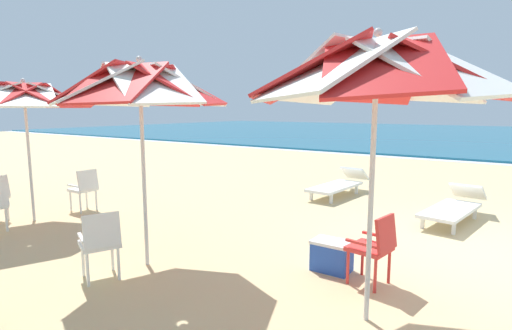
{
  "coord_description": "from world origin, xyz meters",
  "views": [
    {
      "loc": [
        0.28,
        -6.3,
        2.08
      ],
      "look_at": [
        -3.99,
        -0.06,
        1.0
      ],
      "focal_mm": 27.54,
      "sensor_mm": 36.0,
      "label": 1
    }
  ],
  "objects_px": {
    "beach_umbrella_1": "(140,87)",
    "beach_umbrella_2": "(24,97)",
    "beach_umbrella_0": "(376,74)",
    "cooler_box": "(332,256)",
    "sun_lounger_1": "(454,206)",
    "plastic_chair_1": "(100,241)",
    "plastic_chair_0": "(375,245)",
    "plastic_chair_4": "(85,187)",
    "sun_lounger_2": "(339,184)"
  },
  "relations": [
    {
      "from": "beach_umbrella_1",
      "to": "plastic_chair_4",
      "type": "bearing_deg",
      "value": 160.34
    },
    {
      "from": "plastic_chair_1",
      "to": "sun_lounger_1",
      "type": "distance_m",
      "value": 6.14
    },
    {
      "from": "plastic_chair_0",
      "to": "plastic_chair_4",
      "type": "height_order",
      "value": "same"
    },
    {
      "from": "sun_lounger_2",
      "to": "plastic_chair_0",
      "type": "bearing_deg",
      "value": -62.73
    },
    {
      "from": "beach_umbrella_0",
      "to": "sun_lounger_1",
      "type": "relative_size",
      "value": 1.27
    },
    {
      "from": "sun_lounger_1",
      "to": "sun_lounger_2",
      "type": "xyz_separation_m",
      "value": [
        -2.63,
        0.86,
        0.0
      ]
    },
    {
      "from": "beach_umbrella_2",
      "to": "cooler_box",
      "type": "bearing_deg",
      "value": 10.17
    },
    {
      "from": "beach_umbrella_1",
      "to": "beach_umbrella_2",
      "type": "relative_size",
      "value": 1.04
    },
    {
      "from": "plastic_chair_0",
      "to": "cooler_box",
      "type": "height_order",
      "value": "plastic_chair_0"
    },
    {
      "from": "plastic_chair_0",
      "to": "sun_lounger_2",
      "type": "distance_m",
      "value": 4.94
    },
    {
      "from": "beach_umbrella_2",
      "to": "beach_umbrella_1",
      "type": "bearing_deg",
      "value": -3.6
    },
    {
      "from": "beach_umbrella_0",
      "to": "beach_umbrella_1",
      "type": "relative_size",
      "value": 1.02
    },
    {
      "from": "beach_umbrella_1",
      "to": "sun_lounger_2",
      "type": "bearing_deg",
      "value": 85.21
    },
    {
      "from": "plastic_chair_0",
      "to": "beach_umbrella_1",
      "type": "height_order",
      "value": "beach_umbrella_1"
    },
    {
      "from": "beach_umbrella_0",
      "to": "plastic_chair_1",
      "type": "height_order",
      "value": "beach_umbrella_0"
    },
    {
      "from": "plastic_chair_0",
      "to": "plastic_chair_1",
      "type": "xyz_separation_m",
      "value": [
        -2.79,
        -1.74,
        0.0
      ]
    },
    {
      "from": "beach_umbrella_2",
      "to": "sun_lounger_1",
      "type": "bearing_deg",
      "value": 33.97
    },
    {
      "from": "plastic_chair_0",
      "to": "plastic_chair_4",
      "type": "bearing_deg",
      "value": 179.37
    },
    {
      "from": "beach_umbrella_1",
      "to": "beach_umbrella_2",
      "type": "bearing_deg",
      "value": 176.4
    },
    {
      "from": "beach_umbrella_0",
      "to": "plastic_chair_4",
      "type": "relative_size",
      "value": 3.24
    },
    {
      "from": "beach_umbrella_0",
      "to": "cooler_box",
      "type": "bearing_deg",
      "value": 129.94
    },
    {
      "from": "plastic_chair_0",
      "to": "beach_umbrella_2",
      "type": "relative_size",
      "value": 0.33
    },
    {
      "from": "plastic_chair_1",
      "to": "sun_lounger_1",
      "type": "xyz_separation_m",
      "value": [
        3.16,
        5.26,
        -0.22
      ]
    },
    {
      "from": "beach_umbrella_1",
      "to": "sun_lounger_1",
      "type": "relative_size",
      "value": 1.24
    },
    {
      "from": "beach_umbrella_1",
      "to": "cooler_box",
      "type": "xyz_separation_m",
      "value": [
        2.13,
        1.22,
        -2.15
      ]
    },
    {
      "from": "plastic_chair_0",
      "to": "cooler_box",
      "type": "bearing_deg",
      "value": 168.71
    },
    {
      "from": "beach_umbrella_0",
      "to": "beach_umbrella_1",
      "type": "bearing_deg",
      "value": -174.26
    },
    {
      "from": "plastic_chair_1",
      "to": "sun_lounger_1",
      "type": "relative_size",
      "value": 0.39
    },
    {
      "from": "beach_umbrella_1",
      "to": "cooler_box",
      "type": "distance_m",
      "value": 3.26
    },
    {
      "from": "plastic_chair_0",
      "to": "cooler_box",
      "type": "relative_size",
      "value": 1.73
    },
    {
      "from": "sun_lounger_2",
      "to": "beach_umbrella_1",
      "type": "bearing_deg",
      "value": -94.79
    },
    {
      "from": "beach_umbrella_0",
      "to": "plastic_chair_4",
      "type": "bearing_deg",
      "value": 171.94
    },
    {
      "from": "plastic_chair_4",
      "to": "cooler_box",
      "type": "relative_size",
      "value": 1.73
    },
    {
      "from": "plastic_chair_4",
      "to": "sun_lounger_2",
      "type": "bearing_deg",
      "value": 49.23
    },
    {
      "from": "plastic_chair_1",
      "to": "beach_umbrella_1",
      "type": "bearing_deg",
      "value": 83.67
    },
    {
      "from": "sun_lounger_1",
      "to": "cooler_box",
      "type": "xyz_separation_m",
      "value": [
        -0.96,
        -3.4,
        -0.08
      ]
    },
    {
      "from": "beach_umbrella_0",
      "to": "sun_lounger_1",
      "type": "xyz_separation_m",
      "value": [
        0.18,
        4.33,
        -2.12
      ]
    },
    {
      "from": "beach_umbrella_1",
      "to": "beach_umbrella_0",
      "type": "bearing_deg",
      "value": 5.74
    },
    {
      "from": "beach_umbrella_2",
      "to": "sun_lounger_1",
      "type": "xyz_separation_m",
      "value": [
        6.53,
        4.4,
        -2.01
      ]
    },
    {
      "from": "beach_umbrella_0",
      "to": "plastic_chair_1",
      "type": "relative_size",
      "value": 3.24
    },
    {
      "from": "beach_umbrella_0",
      "to": "plastic_chair_4",
      "type": "height_order",
      "value": "beach_umbrella_0"
    },
    {
      "from": "plastic_chair_1",
      "to": "sun_lounger_2",
      "type": "height_order",
      "value": "plastic_chair_1"
    },
    {
      "from": "beach_umbrella_0",
      "to": "cooler_box",
      "type": "distance_m",
      "value": 2.51
    },
    {
      "from": "beach_umbrella_0",
      "to": "plastic_chair_0",
      "type": "distance_m",
      "value": 2.08
    },
    {
      "from": "beach_umbrella_0",
      "to": "sun_lounger_1",
      "type": "height_order",
      "value": "beach_umbrella_0"
    },
    {
      "from": "beach_umbrella_1",
      "to": "sun_lounger_2",
      "type": "xyz_separation_m",
      "value": [
        0.46,
        5.48,
        -2.07
      ]
    },
    {
      "from": "plastic_chair_4",
      "to": "sun_lounger_1",
      "type": "height_order",
      "value": "plastic_chair_4"
    },
    {
      "from": "sun_lounger_1",
      "to": "sun_lounger_2",
      "type": "height_order",
      "value": "same"
    },
    {
      "from": "sun_lounger_2",
      "to": "cooler_box",
      "type": "distance_m",
      "value": 4.58
    },
    {
      "from": "plastic_chair_0",
      "to": "sun_lounger_1",
      "type": "height_order",
      "value": "plastic_chair_0"
    }
  ]
}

